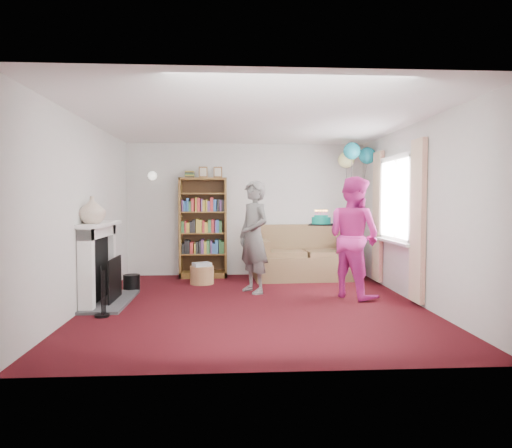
{
  "coord_description": "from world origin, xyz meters",
  "views": [
    {
      "loc": [
        -0.35,
        -6.2,
        1.43
      ],
      "look_at": [
        0.07,
        0.6,
        1.07
      ],
      "focal_mm": 32.0,
      "sensor_mm": 36.0,
      "label": 1
    }
  ],
  "objects": [
    {
      "name": "mantel_vase",
      "position": [
        -2.12,
        -0.15,
        1.3
      ],
      "size": [
        0.38,
        0.38,
        0.36
      ],
      "primitive_type": "imported",
      "rotation": [
        0.0,
        0.0,
        -0.12
      ],
      "color": "beige",
      "rests_on": "fireplace"
    },
    {
      "name": "birthday_cake",
      "position": [
        1.02,
        0.42,
        1.13
      ],
      "size": [
        0.34,
        0.34,
        0.22
      ],
      "rotation": [
        0.0,
        0.0,
        -0.32
      ],
      "color": "black",
      "rests_on": "ground"
    },
    {
      "name": "wall_sconce",
      "position": [
        -1.75,
        2.36,
        1.88
      ],
      "size": [
        0.16,
        0.23,
        0.16
      ],
      "color": "gold",
      "rests_on": "ground"
    },
    {
      "name": "ground",
      "position": [
        0.0,
        0.0,
        0.0
      ],
      "size": [
        5.0,
        5.0,
        0.0
      ],
      "primitive_type": "plane",
      "color": "black",
      "rests_on": "ground"
    },
    {
      "name": "window_bay",
      "position": [
        2.21,
        0.6,
        1.2
      ],
      "size": [
        0.14,
        2.02,
        2.2
      ],
      "color": "white",
      "rests_on": "ground"
    },
    {
      "name": "sofa",
      "position": [
        1.03,
        2.07,
        0.36
      ],
      "size": [
        1.83,
        0.97,
        0.97
      ],
      "rotation": [
        0.0,
        0.0,
        0.04
      ],
      "color": "brown",
      "rests_on": "ground"
    },
    {
      "name": "fireplace",
      "position": [
        -2.09,
        0.19,
        0.51
      ],
      "size": [
        0.55,
        1.8,
        1.12
      ],
      "color": "#3F3F42",
      "rests_on": "ground"
    },
    {
      "name": "person_magenta",
      "position": [
        1.49,
        0.37,
        0.89
      ],
      "size": [
        1.04,
        1.09,
        1.77
      ],
      "primitive_type": "imported",
      "rotation": [
        0.0,
        0.0,
        2.17
      ],
      "color": "#CA288A",
      "rests_on": "ground"
    },
    {
      "name": "balloons",
      "position": [
        1.9,
        1.8,
        2.22
      ],
      "size": [
        0.63,
        0.68,
        1.74
      ],
      "color": "#3F3F3F",
      "rests_on": "ground"
    },
    {
      "name": "bookcase",
      "position": [
        -0.81,
        2.3,
        0.91
      ],
      "size": [
        0.87,
        0.42,
        2.05
      ],
      "color": "#472B14",
      "rests_on": "ground"
    },
    {
      "name": "person_striped",
      "position": [
        0.04,
        0.78,
        0.86
      ],
      "size": [
        0.68,
        0.75,
        1.73
      ],
      "primitive_type": "imported",
      "rotation": [
        0.0,
        0.0,
        -1.04
      ],
      "color": "black",
      "rests_on": "ground"
    },
    {
      "name": "ceiling",
      "position": [
        0.0,
        0.0,
        2.5
      ],
      "size": [
        4.5,
        5.0,
        0.01
      ],
      "primitive_type": "cube",
      "color": "white",
      "rests_on": "wall_back"
    },
    {
      "name": "wicker_basket",
      "position": [
        -0.8,
        1.57,
        0.16
      ],
      "size": [
        0.41,
        0.41,
        0.36
      ],
      "rotation": [
        0.0,
        0.0,
        0.42
      ],
      "color": "#9C6D49",
      "rests_on": "ground"
    },
    {
      "name": "wall_left",
      "position": [
        -2.26,
        0.0,
        1.25
      ],
      "size": [
        0.02,
        5.0,
        2.5
      ],
      "primitive_type": "cube",
      "color": "silver",
      "rests_on": "ground"
    },
    {
      "name": "wall_right",
      "position": [
        2.26,
        0.0,
        1.25
      ],
      "size": [
        0.02,
        5.0,
        2.5
      ],
      "primitive_type": "cube",
      "color": "silver",
      "rests_on": "ground"
    },
    {
      "name": "wall_back",
      "position": [
        0.0,
        2.51,
        1.25
      ],
      "size": [
        4.5,
        0.02,
        2.5
      ],
      "primitive_type": "cube",
      "color": "silver",
      "rests_on": "ground"
    }
  ]
}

